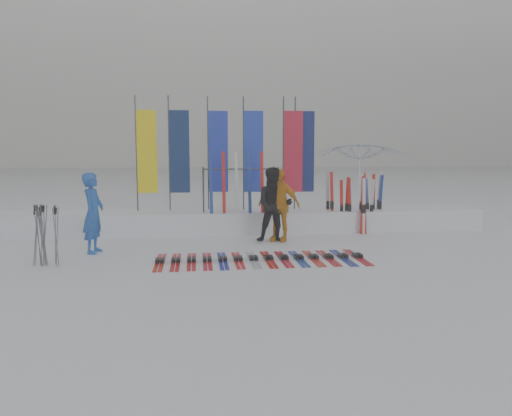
{
  "coord_description": "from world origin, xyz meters",
  "views": [
    {
      "loc": [
        -1.13,
        -9.42,
        2.27
      ],
      "look_at": [
        0.2,
        1.6,
        1.0
      ],
      "focal_mm": 35.0,
      "sensor_mm": 36.0,
      "label": 1
    }
  ],
  "objects": [
    {
      "name": "person_blue",
      "position": [
        -3.41,
        1.94,
        0.9
      ],
      "size": [
        0.53,
        0.71,
        1.8
      ],
      "primitive_type": "imported",
      "rotation": [
        0.0,
        0.0,
        1.41
      ],
      "color": "#1E51B2",
      "rests_on": "ground"
    },
    {
      "name": "upright_skis",
      "position": [
        3.43,
        4.08,
        0.79
      ],
      "size": [
        1.64,
        0.91,
        1.69
      ],
      "color": "red",
      "rests_on": "ground"
    },
    {
      "name": "tent_canopy",
      "position": [
        3.9,
        5.47,
        1.31
      ],
      "size": [
        3.16,
        3.21,
        2.61
      ],
      "primitive_type": "imported",
      "rotation": [
        0.0,
        0.0,
        0.11
      ],
      "color": "white",
      "rests_on": "ground"
    },
    {
      "name": "person_black",
      "position": [
        0.8,
        2.78,
        0.93
      ],
      "size": [
        1.02,
        0.87,
        1.87
      ],
      "primitive_type": "imported",
      "rotation": [
        0.0,
        0.0,
        -0.19
      ],
      "color": "black",
      "rests_on": "ground"
    },
    {
      "name": "person_yellow",
      "position": [
        0.94,
        2.91,
        0.92
      ],
      "size": [
        1.16,
        0.87,
        1.83
      ],
      "primitive_type": "imported",
      "rotation": [
        0.0,
        0.0,
        -0.45
      ],
      "color": "orange",
      "rests_on": "ground"
    },
    {
      "name": "snow_bank",
      "position": [
        0.0,
        4.6,
        0.3
      ],
      "size": [
        14.0,
        1.6,
        0.6
      ],
      "primitive_type": "cube",
      "color": "white",
      "rests_on": "ground"
    },
    {
      "name": "ski_row",
      "position": [
        0.19,
        0.73,
        0.04
      ],
      "size": [
        4.34,
        1.66,
        0.07
      ],
      "color": "#B2120E",
      "rests_on": "ground"
    },
    {
      "name": "ski_rack",
      "position": [
        0.07,
        4.2,
        1.38
      ],
      "size": [
        2.04,
        0.8,
        1.23
      ],
      "color": "#383A3F",
      "rests_on": "ground"
    },
    {
      "name": "pole_cluster",
      "position": [
        -4.14,
        0.79,
        0.6
      ],
      "size": [
        0.55,
        0.52,
        1.25
      ],
      "color": "#595B60",
      "rests_on": "ground"
    },
    {
      "name": "ground",
      "position": [
        0.0,
        0.0,
        0.0
      ],
      "size": [
        120.0,
        120.0,
        0.0
      ],
      "primitive_type": "plane",
      "color": "white",
      "rests_on": "ground"
    },
    {
      "name": "feather_flags",
      "position": [
        -0.1,
        4.79,
        2.24
      ],
      "size": [
        5.05,
        0.29,
        3.2
      ],
      "color": "#383A3F",
      "rests_on": "ground"
    }
  ]
}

